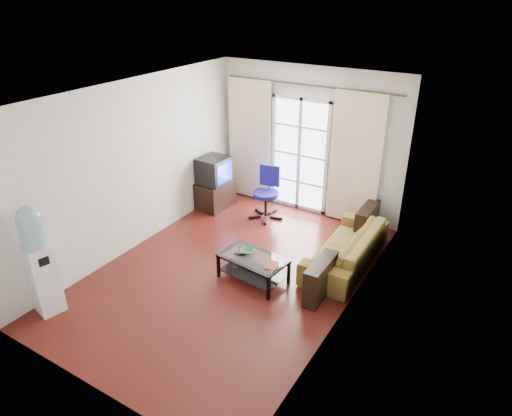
{
  "coord_description": "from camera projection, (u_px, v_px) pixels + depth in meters",
  "views": [
    {
      "loc": [
        3.32,
        -4.75,
        3.95
      ],
      "look_at": [
        0.23,
        0.35,
        1.0
      ],
      "focal_mm": 32.0,
      "sensor_mm": 36.0,
      "label": 1
    }
  ],
  "objects": [
    {
      "name": "remote",
      "position": [
        240.0,
        254.0,
        6.63
      ],
      "size": [
        0.16,
        0.09,
        0.02
      ],
      "primitive_type": "cube",
      "rotation": [
        0.0,
        0.0,
        0.3
      ],
      "color": "black",
      "rests_on": "coffee_table"
    },
    {
      "name": "bowl",
      "position": [
        248.0,
        251.0,
        6.67
      ],
      "size": [
        0.3,
        0.3,
        0.05
      ],
      "primitive_type": "imported",
      "rotation": [
        0.0,
        0.0,
        0.24
      ],
      "color": "#318430",
      "rests_on": "coffee_table"
    },
    {
      "name": "floor",
      "position": [
        231.0,
        272.0,
        6.93
      ],
      "size": [
        5.2,
        5.2,
        0.0
      ],
      "primitive_type": "plane",
      "color": "#5D1E16",
      "rests_on": "ground"
    },
    {
      "name": "curtain_rod",
      "position": [
        309.0,
        85.0,
        7.8
      ],
      "size": [
        3.3,
        0.04,
        0.04
      ],
      "primitive_type": "cylinder",
      "rotation": [
        0.0,
        1.57,
        0.0
      ],
      "color": "#4C3F2D",
      "rests_on": "wall_back"
    },
    {
      "name": "coffee_table",
      "position": [
        253.0,
        265.0,
        6.64
      ],
      "size": [
        1.03,
        0.66,
        0.4
      ],
      "rotation": [
        0.0,
        0.0,
        -0.11
      ],
      "color": "silver",
      "rests_on": "floor"
    },
    {
      "name": "crt_tv",
      "position": [
        213.0,
        170.0,
        8.59
      ],
      "size": [
        0.57,
        0.56,
        0.5
      ],
      "rotation": [
        0.0,
        0.0,
        -0.04
      ],
      "color": "black",
      "rests_on": "tv_stand"
    },
    {
      "name": "sofa",
      "position": [
        346.0,
        247.0,
        7.05
      ],
      "size": [
        1.95,
        0.78,
        0.57
      ],
      "primitive_type": "imported",
      "rotation": [
        0.0,
        0.0,
        -1.56
      ],
      "color": "brown",
      "rests_on": "floor"
    },
    {
      "name": "book",
      "position": [
        266.0,
        264.0,
        6.39
      ],
      "size": [
        0.27,
        0.31,
        0.02
      ],
      "primitive_type": "imported",
      "rotation": [
        0.0,
        0.0,
        0.24
      ],
      "color": "red",
      "rests_on": "coffee_table"
    },
    {
      "name": "french_door",
      "position": [
        300.0,
        155.0,
        8.48
      ],
      "size": [
        1.16,
        0.06,
        2.15
      ],
      "color": "white",
      "rests_on": "wall_back"
    },
    {
      "name": "task_chair",
      "position": [
        266.0,
        203.0,
        8.46
      ],
      "size": [
        0.77,
        0.77,
        0.97
      ],
      "rotation": [
        0.0,
        0.0,
        0.18
      ],
      "color": "black",
      "rests_on": "floor"
    },
    {
      "name": "radiator",
      "position": [
        343.0,
        203.0,
        8.33
      ],
      "size": [
        0.64,
        0.12,
        0.64
      ],
      "primitive_type": "cube",
      "color": "gray",
      "rests_on": "floor"
    },
    {
      "name": "wall_back",
      "position": [
        309.0,
        141.0,
        8.33
      ],
      "size": [
        3.6,
        0.02,
        2.7
      ],
      "primitive_type": "cube",
      "color": "silver",
      "rests_on": "floor"
    },
    {
      "name": "wall_left",
      "position": [
        134.0,
        167.0,
        7.17
      ],
      "size": [
        0.02,
        5.2,
        2.7
      ],
      "primitive_type": "cube",
      "color": "silver",
      "rests_on": "floor"
    },
    {
      "name": "ceiling",
      "position": [
        226.0,
        93.0,
        5.74
      ],
      "size": [
        5.2,
        5.2,
        0.0
      ],
      "primitive_type": "plane",
      "rotation": [
        3.14,
        0.0,
        0.0
      ],
      "color": "white",
      "rests_on": "wall_back"
    },
    {
      "name": "wall_front",
      "position": [
        75.0,
        287.0,
        4.34
      ],
      "size": [
        3.6,
        0.02,
        2.7
      ],
      "primitive_type": "cube",
      "color": "silver",
      "rests_on": "floor"
    },
    {
      "name": "tv_stand",
      "position": [
        215.0,
        194.0,
        8.85
      ],
      "size": [
        0.51,
        0.75,
        0.54
      ],
      "primitive_type": "cube",
      "rotation": [
        0.0,
        0.0,
        -0.04
      ],
      "color": "black",
      "rests_on": "floor"
    },
    {
      "name": "water_cooler",
      "position": [
        39.0,
        258.0,
        5.78
      ],
      "size": [
        0.38,
        0.38,
        1.55
      ],
      "rotation": [
        0.0,
        0.0,
        -0.24
      ],
      "color": "white",
      "rests_on": "floor"
    },
    {
      "name": "curtain_right",
      "position": [
        355.0,
        160.0,
        7.86
      ],
      "size": [
        0.9,
        0.07,
        2.35
      ],
      "primitive_type": "cube",
      "color": "beige",
      "rests_on": "curtain_rod"
    },
    {
      "name": "curtain_left",
      "position": [
        250.0,
        140.0,
        8.86
      ],
      "size": [
        0.9,
        0.07,
        2.35
      ],
      "primitive_type": "cube",
      "color": "beige",
      "rests_on": "curtain_rod"
    },
    {
      "name": "wall_right",
      "position": [
        352.0,
        223.0,
        5.5
      ],
      "size": [
        0.02,
        5.2,
        2.7
      ],
      "primitive_type": "cube",
      "color": "silver",
      "rests_on": "floor"
    }
  ]
}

